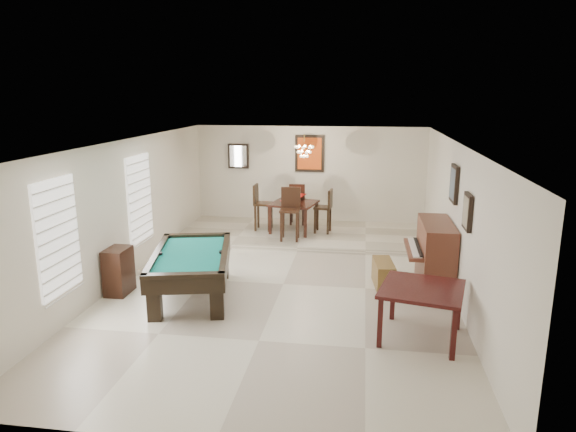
% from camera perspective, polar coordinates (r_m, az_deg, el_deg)
% --- Properties ---
extents(ground_plane, '(6.00, 9.00, 0.02)m').
position_cam_1_polar(ground_plane, '(9.55, -0.53, -7.62)').
color(ground_plane, beige).
extents(wall_back, '(6.00, 0.04, 2.60)m').
position_cam_1_polar(wall_back, '(13.54, 2.41, 4.45)').
color(wall_back, silver).
rests_on(wall_back, ground_plane).
extents(wall_front, '(6.00, 0.04, 2.60)m').
position_cam_1_polar(wall_front, '(4.99, -8.74, -11.97)').
color(wall_front, silver).
rests_on(wall_front, ground_plane).
extents(wall_left, '(0.04, 9.00, 2.60)m').
position_cam_1_polar(wall_left, '(10.06, -17.69, 0.62)').
color(wall_left, silver).
rests_on(wall_left, ground_plane).
extents(wall_right, '(0.04, 9.00, 2.60)m').
position_cam_1_polar(wall_right, '(9.20, 18.26, -0.59)').
color(wall_right, silver).
rests_on(wall_right, ground_plane).
extents(ceiling, '(6.00, 9.00, 0.04)m').
position_cam_1_polar(ceiling, '(8.94, -0.57, 8.17)').
color(ceiling, white).
rests_on(ceiling, wall_back).
extents(dining_step, '(6.00, 2.50, 0.12)m').
position_cam_1_polar(dining_step, '(12.59, 1.76, -2.03)').
color(dining_step, beige).
rests_on(dining_step, ground_plane).
extents(window_left_front, '(0.06, 1.00, 1.70)m').
position_cam_1_polar(window_left_front, '(8.16, -24.22, -2.14)').
color(window_left_front, white).
rests_on(window_left_front, wall_left).
extents(window_left_rear, '(0.06, 1.00, 1.70)m').
position_cam_1_polar(window_left_rear, '(10.55, -16.17, 1.87)').
color(window_left_rear, white).
rests_on(window_left_rear, wall_left).
extents(pool_table, '(1.72, 2.52, 0.77)m').
position_cam_1_polar(pool_table, '(9.02, -10.63, -6.49)').
color(pool_table, black).
rests_on(pool_table, ground_plane).
extents(square_table, '(1.34, 1.34, 0.77)m').
position_cam_1_polar(square_table, '(7.67, 14.53, -10.36)').
color(square_table, black).
rests_on(square_table, ground_plane).
extents(upright_piano, '(0.82, 1.47, 1.22)m').
position_cam_1_polar(upright_piano, '(9.51, 15.19, -4.24)').
color(upright_piano, brown).
rests_on(upright_piano, ground_plane).
extents(piano_bench, '(0.41, 0.86, 0.46)m').
position_cam_1_polar(piano_bench, '(9.55, 10.55, -6.33)').
color(piano_bench, brown).
rests_on(piano_bench, ground_plane).
extents(apothecary_chest, '(0.36, 0.55, 0.82)m').
position_cam_1_polar(apothecary_chest, '(9.47, -18.31, -5.82)').
color(apothecary_chest, black).
rests_on(apothecary_chest, ground_plane).
extents(dining_table, '(1.21, 1.21, 0.85)m').
position_cam_1_polar(dining_table, '(12.52, 0.65, 0.17)').
color(dining_table, black).
rests_on(dining_table, dining_step).
extents(flower_vase, '(0.16, 0.16, 0.24)m').
position_cam_1_polar(flower_vase, '(12.41, 0.65, 2.61)').
color(flower_vase, '#A5250E').
rests_on(flower_vase, dining_table).
extents(dining_chair_south, '(0.46, 0.46, 1.20)m').
position_cam_1_polar(dining_chair_south, '(11.74, 0.21, 0.17)').
color(dining_chair_south, black).
rests_on(dining_chair_south, dining_step).
extents(dining_chair_north, '(0.42, 0.42, 1.07)m').
position_cam_1_polar(dining_chair_north, '(13.22, 1.05, 1.40)').
color(dining_chair_north, black).
rests_on(dining_chair_north, dining_step).
extents(dining_chair_west, '(0.43, 0.43, 1.14)m').
position_cam_1_polar(dining_chair_west, '(12.65, -2.75, 0.97)').
color(dining_chair_west, black).
rests_on(dining_chair_west, dining_step).
extents(dining_chair_east, '(0.44, 0.44, 1.07)m').
position_cam_1_polar(dining_chair_east, '(12.43, 3.89, 0.57)').
color(dining_chair_east, black).
rests_on(dining_chair_east, dining_step).
extents(chandelier, '(0.44, 0.44, 0.60)m').
position_cam_1_polar(chandelier, '(12.14, 1.80, 7.68)').
color(chandelier, '#FFE5B2').
rests_on(chandelier, ceiling).
extents(back_painting, '(0.75, 0.06, 0.95)m').
position_cam_1_polar(back_painting, '(13.42, 2.42, 6.95)').
color(back_painting, '#D84C14').
rests_on(back_painting, wall_back).
extents(back_mirror, '(0.55, 0.06, 0.65)m').
position_cam_1_polar(back_mirror, '(13.75, -5.54, 6.64)').
color(back_mirror, white).
rests_on(back_mirror, wall_back).
extents(right_picture_upper, '(0.06, 0.55, 0.65)m').
position_cam_1_polar(right_picture_upper, '(9.36, 17.99, 3.42)').
color(right_picture_upper, slate).
rests_on(right_picture_upper, wall_right).
extents(right_picture_lower, '(0.06, 0.45, 0.55)m').
position_cam_1_polar(right_picture_lower, '(8.14, 19.33, 0.44)').
color(right_picture_lower, gray).
rests_on(right_picture_lower, wall_right).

